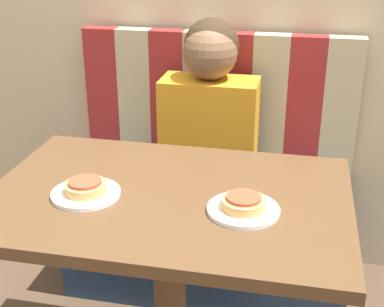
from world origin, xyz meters
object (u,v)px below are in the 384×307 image
object	(u,v)px
person	(210,107)
pizza_right	(244,202)
plate_right	(243,210)
plate_left	(86,194)
pizza_left	(85,187)

from	to	relation	value
person	pizza_right	bearing A→B (deg)	-73.13
person	plate_right	bearing A→B (deg)	-73.13
plate_left	pizza_left	xyz separation A→B (m)	(-0.00, 0.00, 0.02)
pizza_left	pizza_right	size ratio (longest dim) A/B	1.00
pizza_right	pizza_left	bearing A→B (deg)	180.00
person	plate_left	size ratio (longest dim) A/B	3.62
person	pizza_left	distance (m)	0.76
plate_left	pizza_right	distance (m)	0.44
person	plate_left	world-z (taller)	person
pizza_left	plate_left	bearing A→B (deg)	0.00
person	plate_right	distance (m)	0.76
person	pizza_right	world-z (taller)	person
plate_right	pizza_left	size ratio (longest dim) A/B	1.63
pizza_left	pizza_right	bearing A→B (deg)	0.00
person	plate_left	bearing A→B (deg)	-106.87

